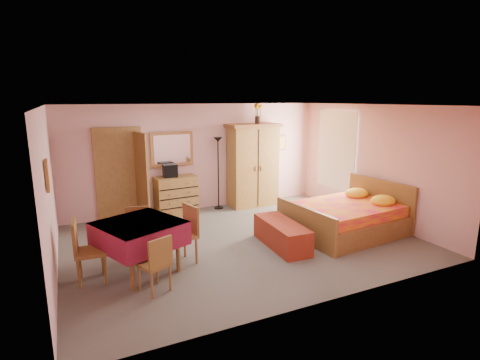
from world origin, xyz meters
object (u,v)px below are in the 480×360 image
bed (345,209)px  dining_table (140,247)px  sunflower_vase (258,113)px  chair_north (137,232)px  bench (282,234)px  floor_lamp (218,173)px  wardrobe (253,165)px  wall_mirror (172,149)px  chair_east (181,236)px  chair_west (91,251)px  stereo (170,171)px  chair_south (154,263)px  chest_of_drawers (176,195)px

bed → dining_table: (-4.12, -0.03, -0.09)m
sunflower_vase → chair_north: sunflower_vase is taller
bench → chair_north: size_ratio=1.65×
floor_lamp → wardrobe: wardrobe is taller
wall_mirror → chair_north: (-1.29, -2.29, -1.13)m
bed → chair_east: bed is taller
wall_mirror → chair_east: bearing=-104.7°
chair_west → wardrobe: bearing=128.5°
chair_north → chair_west: (-0.80, -0.70, 0.07)m
bed → chair_north: (-4.04, 0.67, -0.08)m
wardrobe → sunflower_vase: (0.14, 0.03, 1.31)m
stereo → chair_east: bearing=-101.7°
stereo → floor_lamp: bearing=0.5°
chair_east → wardrobe: bearing=-60.4°
stereo → chair_north: size_ratio=0.38×
chair_south → chair_east: (0.62, 0.74, 0.07)m
chair_west → chair_east: same height
floor_lamp → chair_south: size_ratio=2.13×
bench → chair_south: bearing=-165.4°
bed → dining_table: size_ratio=1.91×
bed → stereo: bearing=131.6°
wardrobe → chair_north: bearing=-149.8°
floor_lamp → bench: size_ratio=1.28×
chest_of_drawers → bench: chest_of_drawers is taller
bed → chest_of_drawers: bearing=130.3°
bed → wardrobe: bearing=100.8°
floor_lamp → chest_of_drawers: bearing=-179.5°
wardrobe → bed: bearing=-75.5°
sunflower_vase → chair_east: (-2.84, -2.67, -1.87)m
dining_table → chair_south: size_ratio=1.36×
chest_of_drawers → wall_mirror: bearing=86.2°
wall_mirror → bed: size_ratio=0.47×
bed → chair_south: bearing=-174.7°
chair_north → wall_mirror: bearing=-106.0°
bench → chest_of_drawers: bearing=113.6°
chair_east → dining_table: bearing=80.0°
chest_of_drawers → bench: size_ratio=0.69×
stereo → wardrobe: wardrobe is taller
dining_table → sunflower_vase: bearing=37.8°
wall_mirror → floor_lamp: size_ratio=0.57×
bench → chair_south: size_ratio=1.66×
chest_of_drawers → wall_mirror: wall_mirror is taller
chest_of_drawers → bench: (1.23, -2.80, -0.23)m
floor_lamp → dining_table: size_ratio=1.57×
chest_of_drawers → chair_south: bearing=-114.5°
wall_mirror → sunflower_vase: size_ratio=2.02×
stereo → chest_of_drawers: bearing=1.1°
bench → chair_west: (-3.32, 0.03, 0.26)m
wall_mirror → bench: (1.23, -3.01, -1.32)m
floor_lamp → chair_north: size_ratio=2.12×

